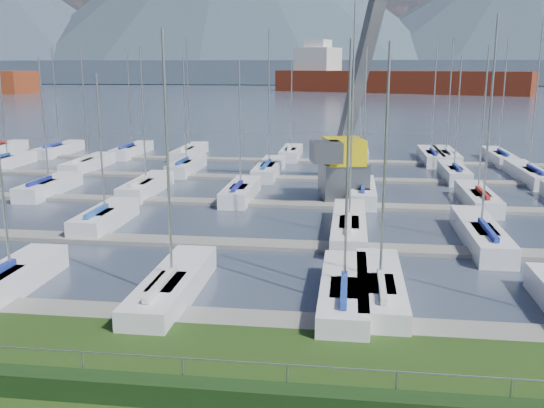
# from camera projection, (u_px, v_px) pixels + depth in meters

# --- Properties ---
(water) EXTENTS (800.00, 540.00, 0.20)m
(water) POSITION_uv_depth(u_px,v_px,m) (344.00, 88.00, 268.72)
(water) COLOR #3C4658
(hedge) EXTENTS (80.00, 0.70, 0.70)m
(hedge) POSITION_uv_depth(u_px,v_px,m) (214.00, 395.00, 16.86)
(hedge) COLOR #193212
(hedge) RESTS_ON grass
(fence) EXTENTS (80.00, 0.04, 0.04)m
(fence) POSITION_uv_depth(u_px,v_px,m) (217.00, 360.00, 17.06)
(fence) COLOR #97989F
(fence) RESTS_ON grass
(foothill) EXTENTS (900.00, 80.00, 12.00)m
(foothill) POSITION_uv_depth(u_px,v_px,m) (346.00, 72.00, 334.95)
(foothill) COLOR #414E5F
(foothill) RESTS_ON water
(mountains) EXTENTS (1190.00, 360.00, 115.00)m
(mountains) POSITION_uv_depth(u_px,v_px,m) (361.00, 7.00, 397.07)
(mountains) COLOR #3C4958
(mountains) RESTS_ON water
(docks) EXTENTS (90.00, 41.60, 0.25)m
(docks) POSITION_uv_depth(u_px,v_px,m) (298.00, 205.00, 42.51)
(docks) COLOR slate
(docks) RESTS_ON water
(crane) EXTENTS (6.86, 13.16, 22.35)m
(crane) POSITION_uv_depth(u_px,v_px,m) (351.00, 121.00, 44.28)
(crane) COLOR slate
(crane) RESTS_ON water
(cargo_ship_mid) EXTENTS (92.25, 52.23, 21.50)m
(cargo_ship_mid) POSITION_uv_depth(u_px,v_px,m) (386.00, 82.00, 221.62)
(cargo_ship_mid) COLOR maroon
(cargo_ship_mid) RESTS_ON water
(sailboat_fleet) EXTENTS (74.06, 50.07, 13.53)m
(sailboat_fleet) POSITION_uv_depth(u_px,v_px,m) (283.00, 121.00, 44.20)
(sailboat_fleet) COLOR navy
(sailboat_fleet) RESTS_ON water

